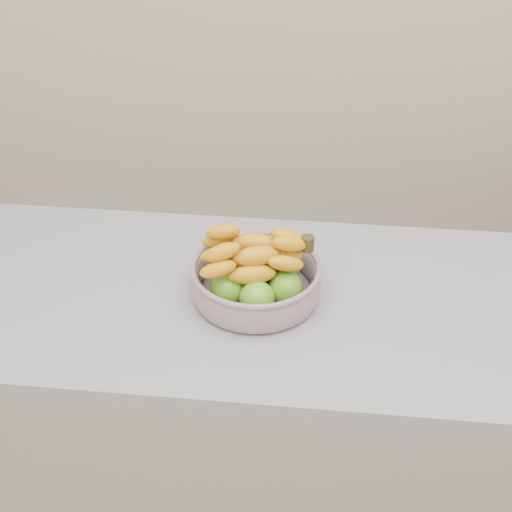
{
  "coord_description": "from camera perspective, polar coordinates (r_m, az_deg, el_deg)",
  "views": [
    {
      "loc": [
        -0.08,
        -0.58,
        1.81
      ],
      "look_at": [
        -0.2,
        0.57,
        1.0
      ],
      "focal_mm": 50.0,
      "sensor_mm": 36.0,
      "label": 1
    }
  ],
  "objects": [
    {
      "name": "counter",
      "position": [
        1.78,
        6.77,
        -15.04
      ],
      "size": [
        2.0,
        0.6,
        0.9
      ],
      "primitive_type": "cube",
      "color": "#97989F",
      "rests_on": "ground"
    },
    {
      "name": "fruit_bowl",
      "position": [
        1.44,
        -0.02,
        -1.68
      ],
      "size": [
        0.27,
        0.27,
        0.14
      ],
      "rotation": [
        0.0,
        0.0,
        0.13
      ],
      "color": "#AAB9CC",
      "rests_on": "counter"
    }
  ]
}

